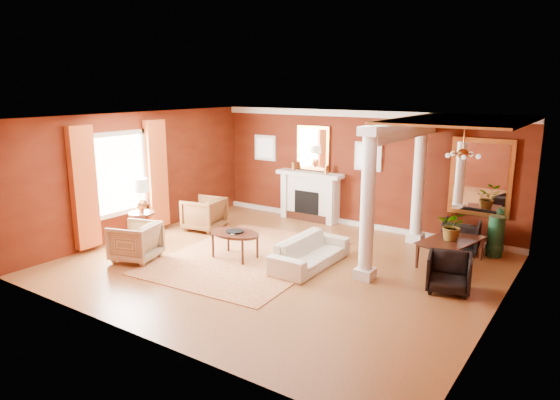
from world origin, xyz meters
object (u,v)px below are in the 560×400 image
Objects in this scene: side_table at (141,200)px; dining_table at (452,245)px; armchair_stripe at (135,240)px; coffee_table at (235,234)px; armchair_leopard at (204,212)px; sofa at (310,247)px.

dining_table is at bearing 21.11° from side_table.
coffee_table is (1.60, 1.23, 0.08)m from armchair_stripe.
coffee_table is at bearing 49.92° from armchair_leopard.
sofa is 1.35× the size of dining_table.
armchair_stripe is at bearing -46.71° from side_table.
dining_table is at bearing 104.68° from armchair_stripe.
dining_table is (5.76, 0.92, -0.04)m from armchair_leopard.
coffee_table is at bearing 110.33° from armchair_stripe.
armchair_stripe is 1.39m from side_table.
dining_table is (3.79, 2.12, -0.10)m from coffee_table.
armchair_leopard is (-3.48, 0.72, 0.06)m from sofa.
armchair_leopard is 1.03× the size of armchair_stripe.
armchair_stripe is at bearing 118.42° from sofa.
coffee_table is at bearing 6.86° from side_table.
dining_table is (2.28, 1.63, 0.02)m from sofa.
dining_table reaches higher than coffee_table.
armchair_leopard is at bearing 111.50° from dining_table.
sofa is 4.11m from side_table.
coffee_table is 0.76× the size of side_table.
armchair_leopard is 1.68m from side_table.
armchair_leopard is at bearing 171.39° from armchair_stripe.
armchair_stripe is (-3.11, -1.72, 0.05)m from sofa.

